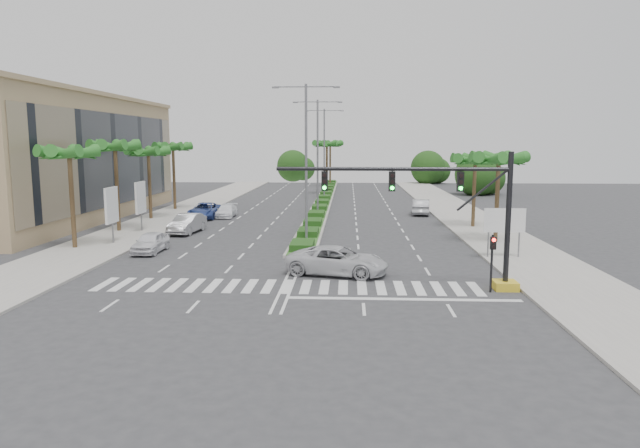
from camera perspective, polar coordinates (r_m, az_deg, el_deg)
The scene contains 28 objects.
ground at distance 30.73m, azimuth -3.31°, elevation -6.28°, with size 160.00×160.00×0.00m, color #333335.
footpath_right at distance 51.57m, azimuth 16.25°, elevation -0.63°, with size 6.00×120.00×0.15m, color gray.
footpath_left at distance 53.45m, azimuth -17.34°, elevation -0.37°, with size 6.00×120.00×0.15m, color gray.
median at distance 75.04m, azimuth 0.39°, elevation 2.37°, with size 2.20×75.00×0.20m, color gray.
median_grass at distance 75.03m, azimuth 0.39°, elevation 2.47°, with size 1.80×75.00×0.04m, color #265E20.
building at distance 62.84m, azimuth -25.00°, elevation 5.89°, with size 12.00×36.00×12.00m, color tan.
signal_gantry at distance 30.48m, azimuth 14.24°, elevation -0.01°, with size 12.60×1.20×7.20m.
pedestrian_signal at distance 30.35m, azimuth 16.86°, elevation -2.85°, with size 0.28×0.36×3.00m.
direction_sign at distance 39.30m, azimuth 17.97°, elevation 0.15°, with size 2.70×0.11×3.40m.
billboard_near at distance 45.46m, azimuth -20.13°, elevation 1.73°, with size 0.18×2.10×4.35m.
billboard_far at distance 51.01m, azimuth -17.51°, elevation 2.50°, with size 0.18×2.10×4.35m.
palm_left_near at distance 44.26m, azimuth -23.78°, elevation 6.22°, with size 4.57×4.68×7.55m.
palm_left_mid at distance 51.53m, azimuth -19.81°, elevation 7.03°, with size 4.57×4.68×7.95m.
palm_left_far at distance 59.01m, azimuth -16.79°, elevation 6.68°, with size 4.57×4.68×7.35m.
palm_left_end at distance 66.59m, azimuth -14.49°, elevation 7.23°, with size 4.57×4.68×7.75m.
palm_right_near at distance 45.04m, azimuth 17.44°, elevation 5.94°, with size 4.57×4.68×7.05m.
palm_right_far at distance 52.83m, azimuth 15.26°, elevation 5.98°, with size 4.57×4.68×6.75m.
palm_median_a at distance 84.65m, azimuth 0.69°, elevation 7.83°, with size 4.57×4.68×8.05m.
palm_median_b at distance 99.64m, azimuth 1.03°, elevation 7.87°, with size 4.57×4.68×8.05m.
streetlight_near at distance 43.72m, azimuth -1.39°, elevation 7.04°, with size 5.10×0.25×12.00m.
streetlight_mid at distance 59.68m, azimuth -0.24°, elevation 7.34°, with size 5.10×0.25×12.00m.
streetlight_far at distance 75.66m, azimuth 0.43°, elevation 7.51°, with size 5.10×0.25×12.00m.
car_parked_a at distance 41.66m, azimuth -16.60°, elevation -1.77°, with size 1.71×4.24×1.44m, color white.
car_parked_b at distance 49.74m, azimuth -13.14°, elevation 0.04°, with size 1.74×4.98×1.64m, color #A4A3A7.
car_parked_c at distance 59.24m, azimuth -11.46°, elevation 1.33°, with size 2.59×5.63×1.56m, color #2D438A.
car_parked_d at distance 59.69m, azimuth -9.33°, elevation 1.30°, with size 1.81×4.45×1.29m, color white.
car_crossing at distance 33.32m, azimuth 1.78°, elevation -3.68°, with size 2.72×5.91×1.64m, color silver.
car_right at distance 62.05m, azimuth 10.07°, elevation 1.71°, with size 1.75×5.02×1.65m, color #ACADB1.
Camera 1 is at (3.26, -29.59, 7.65)m, focal length 32.00 mm.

